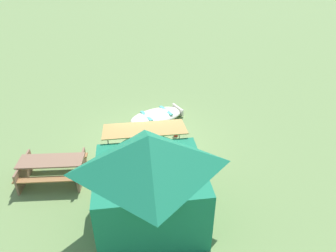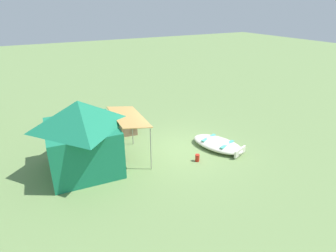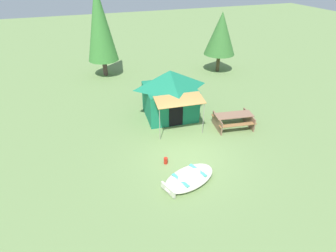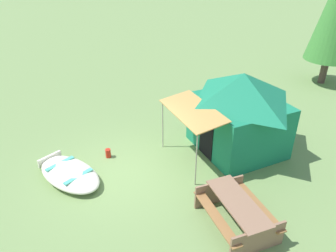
{
  "view_description": "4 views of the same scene",
  "coord_description": "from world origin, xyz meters",
  "px_view_note": "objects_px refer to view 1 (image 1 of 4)",
  "views": [
    {
      "loc": [
        1.31,
        9.78,
        6.5
      ],
      "look_at": [
        -0.6,
        0.82,
        1.1
      ],
      "focal_mm": 33.02,
      "sensor_mm": 36.0,
      "label": 1
    },
    {
      "loc": [
        -9.18,
        5.49,
        5.82
      ],
      "look_at": [
        -0.05,
        0.54,
        1.28
      ],
      "focal_mm": 30.1,
      "sensor_mm": 36.0,
      "label": 2
    },
    {
      "loc": [
        -4.17,
        -9.15,
        7.73
      ],
      "look_at": [
        -0.52,
        1.22,
        0.99
      ],
      "focal_mm": 29.2,
      "sensor_mm": 36.0,
      "label": 3
    },
    {
      "loc": [
        7.59,
        -2.89,
        6.21
      ],
      "look_at": [
        -0.28,
        1.58,
        1.1
      ],
      "focal_mm": 34.84,
      "sensor_mm": 36.0,
      "label": 4
    }
  ],
  "objects_px": {
    "beached_rowboat": "(157,116)",
    "fuel_can": "(176,133)",
    "cooler_box": "(177,190)",
    "canvas_cabin_tent": "(150,179)",
    "picnic_table": "(52,167)"
  },
  "relations": [
    {
      "from": "cooler_box",
      "to": "picnic_table",
      "type": "bearing_deg",
      "value": -22.17
    },
    {
      "from": "picnic_table",
      "to": "cooler_box",
      "type": "bearing_deg",
      "value": 157.83
    },
    {
      "from": "canvas_cabin_tent",
      "to": "picnic_table",
      "type": "bearing_deg",
      "value": -39.85
    },
    {
      "from": "beached_rowboat",
      "to": "fuel_can",
      "type": "bearing_deg",
      "value": 109.89
    },
    {
      "from": "fuel_can",
      "to": "cooler_box",
      "type": "bearing_deg",
      "value": 77.36
    },
    {
      "from": "beached_rowboat",
      "to": "canvas_cabin_tent",
      "type": "bearing_deg",
      "value": 78.3
    },
    {
      "from": "canvas_cabin_tent",
      "to": "fuel_can",
      "type": "bearing_deg",
      "value": -112.09
    },
    {
      "from": "picnic_table",
      "to": "fuel_can",
      "type": "relative_size",
      "value": 7.37
    },
    {
      "from": "canvas_cabin_tent",
      "to": "cooler_box",
      "type": "relative_size",
      "value": 8.61
    },
    {
      "from": "cooler_box",
      "to": "fuel_can",
      "type": "bearing_deg",
      "value": -102.64
    },
    {
      "from": "beached_rowboat",
      "to": "cooler_box",
      "type": "height_order",
      "value": "beached_rowboat"
    },
    {
      "from": "cooler_box",
      "to": "fuel_can",
      "type": "relative_size",
      "value": 1.52
    },
    {
      "from": "beached_rowboat",
      "to": "canvas_cabin_tent",
      "type": "relative_size",
      "value": 0.69
    },
    {
      "from": "beached_rowboat",
      "to": "cooler_box",
      "type": "relative_size",
      "value": 5.92
    },
    {
      "from": "picnic_table",
      "to": "cooler_box",
      "type": "relative_size",
      "value": 4.85
    }
  ]
}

